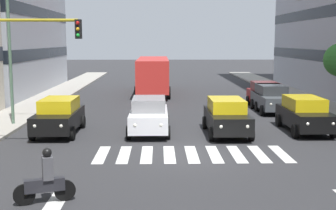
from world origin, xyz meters
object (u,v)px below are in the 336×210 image
(car_3, at_px, (59,116))
(car_1, at_px, (227,116))
(street_lamp_left, at_px, (335,43))
(car_2, at_px, (149,115))
(bus_behind_traffic, at_px, (153,72))
(street_lamp_right, at_px, (19,40))
(car_0, at_px, (305,114))
(car_row2_0, at_px, (271,98))
(motorcycle_with_rider, at_px, (46,180))
(traffic_light_gantry, at_px, (17,62))
(car_row2_1, at_px, (266,95))

(car_3, bearing_deg, car_1, 177.94)
(street_lamp_left, bearing_deg, car_3, 13.16)
(car_2, relative_size, bus_behind_traffic, 0.42)
(street_lamp_right, bearing_deg, car_0, 173.29)
(car_row2_0, relative_size, street_lamp_right, 0.62)
(car_0, height_order, motorcycle_with_rider, car_0)
(car_row2_0, distance_m, street_lamp_left, 5.42)
(car_row2_0, bearing_deg, car_0, 90.82)
(car_row2_0, xyz_separation_m, street_lamp_left, (-2.68, 3.14, 3.50))
(bus_behind_traffic, bearing_deg, street_lamp_right, 65.37)
(car_row2_0, xyz_separation_m, street_lamp_right, (14.36, 4.61, 3.64))
(car_2, height_order, traffic_light_gantry, traffic_light_gantry)
(car_row2_1, height_order, motorcycle_with_rider, car_row2_1)
(street_lamp_left, xyz_separation_m, street_lamp_right, (17.04, 1.46, 0.14))
(car_2, distance_m, car_3, 4.37)
(car_1, height_order, street_lamp_right, street_lamp_right)
(street_lamp_left, bearing_deg, car_2, 17.83)
(motorcycle_with_rider, bearing_deg, car_1, -124.87)
(car_1, bearing_deg, car_2, -6.19)
(motorcycle_with_rider, bearing_deg, car_3, -79.89)
(motorcycle_with_rider, bearing_deg, traffic_light_gantry, -67.21)
(car_1, xyz_separation_m, traffic_light_gantry, (8.95, 3.23, 2.77))
(car_0, relative_size, motorcycle_with_rider, 2.70)
(motorcycle_with_rider, relative_size, traffic_light_gantry, 0.30)
(car_1, height_order, car_3, same)
(car_0, xyz_separation_m, car_2, (7.73, 0.16, 0.00))
(car_3, height_order, traffic_light_gantry, traffic_light_gantry)
(car_row2_0, bearing_deg, car_2, 40.22)
(car_0, distance_m, bus_behind_traffic, 18.12)
(car_2, xyz_separation_m, traffic_light_gantry, (5.19, 3.64, 2.77))
(car_0, height_order, street_lamp_right, street_lamp_right)
(car_2, relative_size, street_lamp_right, 0.62)
(car_row2_0, bearing_deg, traffic_light_gantry, 38.20)
(traffic_light_gantry, bearing_deg, car_row2_0, -141.80)
(car_1, distance_m, car_row2_0, 7.89)
(car_0, relative_size, car_row2_1, 1.00)
(car_row2_0, distance_m, bus_behind_traffic, 12.66)
(car_2, distance_m, street_lamp_left, 11.39)
(traffic_light_gantry, bearing_deg, street_lamp_left, -155.84)
(car_row2_1, xyz_separation_m, bus_behind_traffic, (7.70, -8.32, 0.97))
(car_3, distance_m, car_row2_1, 14.64)
(car_row2_0, relative_size, traffic_light_gantry, 0.81)
(car_row2_0, height_order, street_lamp_right, street_lamp_right)
(car_row2_1, xyz_separation_m, street_lamp_left, (-2.62, 4.87, 3.50))
(street_lamp_left, bearing_deg, car_1, 29.61)
(car_3, relative_size, traffic_light_gantry, 0.81)
(car_row2_1, bearing_deg, street_lamp_right, 23.72)
(car_0, xyz_separation_m, motorcycle_with_rider, (10.40, 9.79, -0.24))
(traffic_light_gantry, bearing_deg, car_2, -144.98)
(car_row2_0, height_order, street_lamp_left, street_lamp_left)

